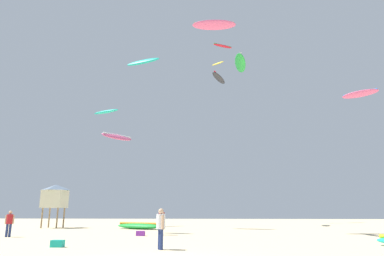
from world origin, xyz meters
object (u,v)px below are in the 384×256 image
person_foreground (161,225)px  kite_aloft_8 (214,25)px  kite_grounded_mid (140,226)px  kite_aloft_6 (117,137)px  kite_aloft_5 (223,46)px  kite_aloft_0 (219,78)px  kite_aloft_3 (218,63)px  person_midground (162,220)px  kite_aloft_7 (240,63)px  lifeguard_tower (55,196)px  kite_aloft_2 (143,62)px  person_left (9,222)px  kite_aloft_1 (106,112)px  kite_aloft_4 (360,94)px  gear_bag (141,233)px  cooler_box (58,244)px

person_foreground → kite_aloft_8: size_ratio=0.45×
kite_grounded_mid → kite_aloft_6: size_ratio=1.35×
kite_aloft_5 → kite_aloft_0: bearing=-95.4°
kite_aloft_3 → kite_aloft_5: (0.92, 2.87, 4.36)m
person_midground → kite_aloft_7: bearing=-19.7°
lifeguard_tower → kite_aloft_2: 16.28m
person_midground → lifeguard_tower: (-12.02, 9.14, 2.02)m
person_left → person_midground: bearing=85.8°
person_left → kite_aloft_1: kite_aloft_1 is taller
person_left → kite_aloft_1: 10.66m
kite_aloft_2 → kite_aloft_4: (24.67, 6.04, -1.98)m
lifeguard_tower → kite_aloft_7: (17.97, -7.74, 10.18)m
person_foreground → gear_bag: person_foreground is taller
lifeguard_tower → kite_aloft_0: kite_aloft_0 is taller
person_midground → gear_bag: person_midground is taller
kite_aloft_2 → kite_aloft_7: 12.66m
kite_aloft_1 → kite_aloft_8: (9.00, 0.47, 7.90)m
kite_aloft_0 → kite_aloft_6: bearing=-163.4°
lifeguard_tower → kite_aloft_7: size_ratio=1.17×
kite_aloft_5 → lifeguard_tower: bearing=-134.2°
person_foreground → kite_aloft_7: bearing=-143.2°
kite_grounded_mid → kite_aloft_8: kite_aloft_8 is taller
lifeguard_tower → kite_aloft_7: bearing=-23.3°
gear_bag → kite_aloft_6: kite_aloft_6 is taller
kite_aloft_2 → kite_aloft_8: size_ratio=1.07×
gear_bag → kite_aloft_7: 15.11m
person_foreground → kite_aloft_4: (19.76, 23.82, 14.00)m
kite_aloft_3 → cooler_box: bearing=-104.1°
kite_aloft_0 → kite_aloft_1: (-9.64, -14.56, -8.57)m
kite_aloft_1 → kite_aloft_7: kite_aloft_7 is taller
lifeguard_tower → kite_aloft_4: bearing=9.7°
kite_aloft_0 → kite_aloft_4: (16.51, -1.83, -3.11)m
lifeguard_tower → kite_aloft_6: bearing=39.9°
gear_bag → kite_aloft_6: 18.08m
kite_aloft_1 → kite_aloft_5: (10.62, 25.10, 18.41)m
lifeguard_tower → kite_aloft_2: (8.40, -0.36, 13.94)m
person_left → kite_aloft_4: 37.79m
person_midground → person_left: (-9.49, -2.44, -0.08)m
kite_aloft_5 → kite_aloft_7: bearing=-89.1°
kite_grounded_mid → kite_aloft_3: size_ratio=2.37×
person_foreground → kite_aloft_8: bearing=-131.8°
kite_aloft_1 → person_left: bearing=-134.2°
cooler_box → kite_aloft_7: (9.55, 9.66, 13.08)m
kite_grounded_mid → kite_aloft_7: (9.06, -6.09, 12.95)m
person_midground → kite_aloft_3: (4.61, 24.31, 22.56)m
gear_bag → kite_aloft_8: size_ratio=0.15×
cooler_box → kite_aloft_5: (9.13, 35.44, 27.79)m
person_midground → person_foreground: bearing=-114.8°
person_midground → kite_aloft_3: bearing=46.3°
person_foreground → kite_aloft_7: size_ratio=0.49×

